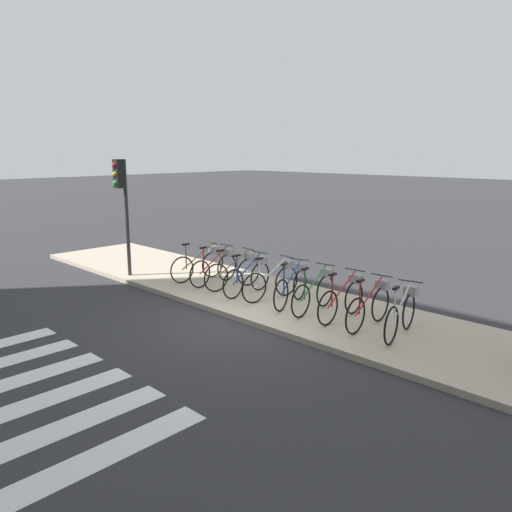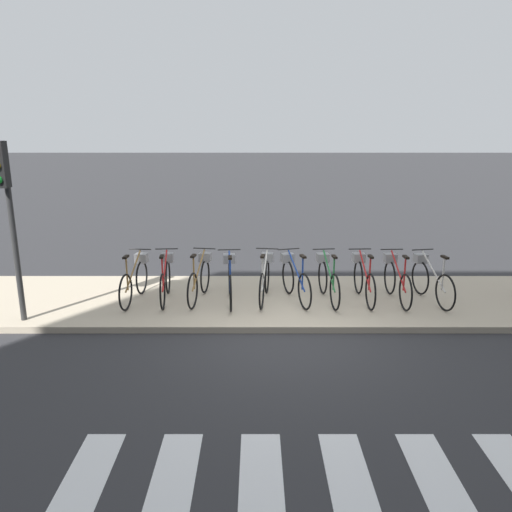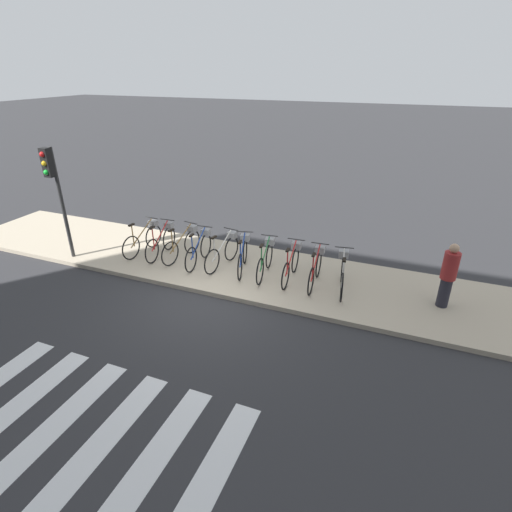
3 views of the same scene
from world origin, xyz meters
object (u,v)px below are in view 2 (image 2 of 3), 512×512
(parked_bicycle_0, at_px, (134,278))
(parked_bicycle_1, at_px, (164,278))
(parked_bicycle_5, at_px, (293,278))
(parked_bicycle_6, at_px, (326,278))
(traffic_light, at_px, (3,195))
(parked_bicycle_3, at_px, (228,279))
(parked_bicycle_9, at_px, (428,279))
(parked_bicycle_2, at_px, (199,277))
(parked_bicycle_8, at_px, (394,278))
(parked_bicycle_4, at_px, (263,278))
(parked_bicycle_7, at_px, (362,278))

(parked_bicycle_0, bearing_deg, parked_bicycle_1, 2.76)
(parked_bicycle_5, relative_size, parked_bicycle_6, 0.97)
(parked_bicycle_1, bearing_deg, traffic_light, -153.13)
(parked_bicycle_3, distance_m, parked_bicycle_9, 3.97)
(parked_bicycle_2, xyz_separation_m, traffic_light, (-3.06, -1.25, 1.82))
(parked_bicycle_6, relative_size, parked_bicycle_8, 1.00)
(parked_bicycle_2, bearing_deg, parked_bicycle_8, -1.20)
(parked_bicycle_4, relative_size, traffic_light, 0.53)
(parked_bicycle_0, distance_m, parked_bicycle_9, 5.85)
(parked_bicycle_1, bearing_deg, parked_bicycle_2, 3.53)
(parked_bicycle_6, xyz_separation_m, parked_bicycle_8, (1.36, -0.02, 0.00))
(parked_bicycle_1, distance_m, parked_bicycle_8, 4.58)
(traffic_light, bearing_deg, parked_bicycle_2, 22.17)
(parked_bicycle_2, relative_size, parked_bicycle_8, 0.99)
(parked_bicycle_1, bearing_deg, parked_bicycle_4, 0.74)
(parked_bicycle_1, xyz_separation_m, parked_bicycle_6, (3.22, -0.02, 0.00))
(parked_bicycle_0, height_order, parked_bicycle_2, same)
(parked_bicycle_5, distance_m, traffic_light, 5.40)
(parked_bicycle_4, relative_size, parked_bicycle_5, 1.03)
(parked_bicycle_3, height_order, parked_bicycle_4, same)
(parked_bicycle_8, bearing_deg, parked_bicycle_2, 178.80)
(parked_bicycle_6, relative_size, parked_bicycle_9, 1.01)
(parked_bicycle_0, height_order, parked_bicycle_7, same)
(parked_bicycle_4, height_order, parked_bicycle_8, same)
(parked_bicycle_9, bearing_deg, parked_bicycle_8, 178.76)
(parked_bicycle_1, distance_m, parked_bicycle_9, 5.25)
(parked_bicycle_5, bearing_deg, parked_bicycle_6, -1.12)
(parked_bicycle_1, height_order, parked_bicycle_8, same)
(parked_bicycle_5, bearing_deg, parked_bicycle_1, 179.93)
(parked_bicycle_3, bearing_deg, parked_bicycle_0, 178.75)
(parked_bicycle_1, xyz_separation_m, parked_bicycle_5, (2.57, -0.00, 0.00))
(parked_bicycle_1, height_order, parked_bicycle_5, same)
(parked_bicycle_0, relative_size, parked_bicycle_1, 1.00)
(parked_bicycle_1, height_order, parked_bicycle_2, same)
(parked_bicycle_1, distance_m, parked_bicycle_3, 1.29)
(parked_bicycle_1, height_order, parked_bicycle_4, same)
(parked_bicycle_3, distance_m, parked_bicycle_8, 3.30)
(parked_bicycle_0, height_order, parked_bicycle_1, same)
(parked_bicycle_0, bearing_deg, traffic_light, -146.55)
(parked_bicycle_5, bearing_deg, parked_bicycle_8, -1.03)
(parked_bicycle_0, xyz_separation_m, traffic_light, (-1.78, -1.18, 1.82))
(parked_bicycle_8, xyz_separation_m, parked_bicycle_9, (0.67, -0.01, 0.00))
(parked_bicycle_9, bearing_deg, traffic_light, -171.42)
(parked_bicycle_2, distance_m, parked_bicycle_4, 1.30)
(parked_bicycle_2, bearing_deg, parked_bicycle_3, -10.56)
(parked_bicycle_4, height_order, parked_bicycle_6, same)
(parked_bicycle_2, relative_size, parked_bicycle_6, 1.00)
(parked_bicycle_7, bearing_deg, parked_bicycle_9, -1.95)
(parked_bicycle_1, relative_size, parked_bicycle_4, 1.00)
(parked_bicycle_5, bearing_deg, parked_bicycle_0, -179.54)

